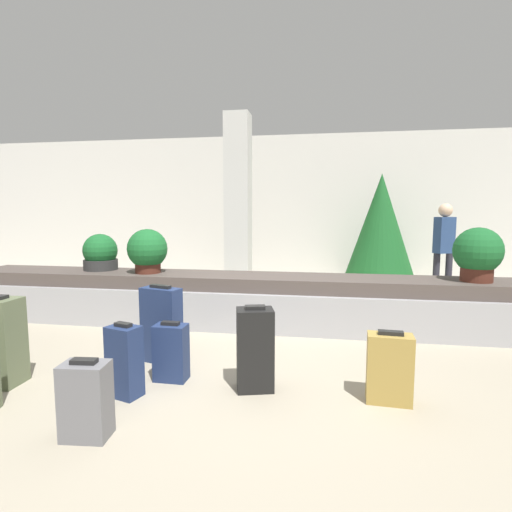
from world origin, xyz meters
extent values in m
plane|color=#9E937F|center=(0.00, 0.00, 0.00)|extent=(18.00, 18.00, 0.00)
cube|color=silver|center=(0.00, 5.65, 1.60)|extent=(18.00, 0.06, 3.20)
cube|color=#9E9EA3|center=(0.00, 1.45, 0.24)|extent=(8.27, 0.88, 0.49)
cube|color=#4C423D|center=(0.00, 1.45, 0.57)|extent=(7.94, 0.72, 0.17)
cube|color=silver|center=(-0.67, 3.50, 1.60)|extent=(0.43, 0.43, 3.20)
cube|color=navy|center=(-0.70, 0.02, 0.37)|extent=(0.43, 0.28, 0.74)
cube|color=black|center=(-0.70, 0.02, 0.76)|extent=(0.23, 0.12, 0.03)
cube|color=black|center=(0.31, -0.43, 0.34)|extent=(0.35, 0.29, 0.68)
cube|color=black|center=(0.31, -0.43, 0.70)|extent=(0.18, 0.12, 0.03)
cube|color=navy|center=(-0.45, -0.37, 0.25)|extent=(0.28, 0.18, 0.50)
cube|color=black|center=(-0.45, -0.37, 0.51)|extent=(0.16, 0.07, 0.03)
cube|color=navy|center=(-0.70, -0.73, 0.29)|extent=(0.30, 0.25, 0.57)
cube|color=black|center=(-0.70, -0.73, 0.59)|extent=(0.15, 0.10, 0.03)
cube|color=slate|center=(-0.66, -1.33, 0.25)|extent=(0.32, 0.23, 0.50)
cube|color=black|center=(-0.66, -1.33, 0.52)|extent=(0.17, 0.08, 0.03)
cube|color=#A3843D|center=(1.37, -0.48, 0.27)|extent=(0.35, 0.20, 0.54)
cube|color=black|center=(1.37, -0.48, 0.55)|extent=(0.19, 0.08, 0.03)
cylinder|color=#4C2319|center=(2.64, 1.43, 0.77)|extent=(0.35, 0.35, 0.21)
sphere|color=#195B28|center=(2.64, 1.43, 1.02)|extent=(0.55, 0.55, 0.55)
cylinder|color=#4C2319|center=(-1.47, 1.41, 0.75)|extent=(0.34, 0.34, 0.18)
sphere|color=#195B28|center=(-1.47, 1.41, 0.98)|extent=(0.53, 0.53, 0.53)
cylinder|color=#2D2D2D|center=(-2.25, 1.57, 0.73)|extent=(0.46, 0.46, 0.14)
sphere|color=#195B28|center=(-2.25, 1.57, 0.93)|extent=(0.47, 0.47, 0.47)
cylinder|color=#282833|center=(2.78, 3.61, 0.39)|extent=(0.11, 0.11, 0.77)
cylinder|color=#282833|center=(2.98, 3.61, 0.39)|extent=(0.11, 0.11, 0.77)
cube|color=navy|center=(2.88, 3.61, 1.08)|extent=(0.37, 0.32, 0.61)
sphere|color=beige|center=(2.88, 3.61, 1.50)|extent=(0.23, 0.23, 0.23)
cylinder|color=#4C331E|center=(1.97, 4.67, 0.09)|extent=(0.16, 0.16, 0.18)
cone|color=#195623|center=(1.97, 4.67, 1.20)|extent=(1.35, 1.35, 2.04)
camera|label=1|loc=(0.85, -3.59, 1.48)|focal=28.00mm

